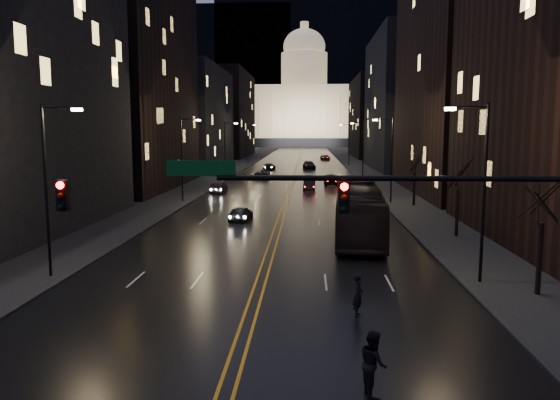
# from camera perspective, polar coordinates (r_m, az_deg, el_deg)

# --- Properties ---
(ground) EXTENTS (900.00, 900.00, 0.00)m
(ground) POSITION_cam_1_polar(r_m,az_deg,el_deg) (18.84, -4.76, -16.81)
(ground) COLOR black
(ground) RESTS_ON ground
(road) EXTENTS (20.00, 320.00, 0.02)m
(road) POSITION_cam_1_polar(r_m,az_deg,el_deg) (147.24, 2.07, 4.35)
(road) COLOR black
(road) RESTS_ON ground
(sidewalk_left) EXTENTS (8.00, 320.00, 0.16)m
(sidewalk_left) POSITION_cam_1_polar(r_m,az_deg,el_deg) (148.13, -3.37, 4.38)
(sidewalk_left) COLOR black
(sidewalk_left) RESTS_ON ground
(sidewalk_right) EXTENTS (8.00, 320.00, 0.16)m
(sidewalk_right) POSITION_cam_1_polar(r_m,az_deg,el_deg) (147.68, 7.52, 4.32)
(sidewalk_right) COLOR black
(sidewalk_right) RESTS_ON ground
(center_line) EXTENTS (0.62, 320.00, 0.01)m
(center_line) POSITION_cam_1_polar(r_m,az_deg,el_deg) (147.24, 2.07, 4.35)
(center_line) COLOR orange
(center_line) RESTS_ON road
(building_left_mid) EXTENTS (12.00, 30.00, 28.00)m
(building_left_mid) POSITION_cam_1_polar(r_m,az_deg,el_deg) (75.04, -15.52, 11.90)
(building_left_mid) COLOR black
(building_left_mid) RESTS_ON ground
(building_left_far) EXTENTS (12.00, 34.00, 20.00)m
(building_left_far) POSITION_cam_1_polar(r_m,az_deg,el_deg) (111.53, -9.21, 8.43)
(building_left_far) COLOR black
(building_left_far) RESTS_ON ground
(building_left_dist) EXTENTS (12.00, 40.00, 24.00)m
(building_left_dist) POSITION_cam_1_polar(r_m,az_deg,el_deg) (158.81, -5.54, 8.86)
(building_left_dist) COLOR black
(building_left_dist) RESTS_ON ground
(building_right_tall) EXTENTS (12.00, 30.00, 38.00)m
(building_right_tall) POSITION_cam_1_polar(r_m,az_deg,el_deg) (70.47, 19.05, 16.18)
(building_right_tall) COLOR black
(building_right_tall) RESTS_ON ground
(building_right_mid) EXTENTS (12.00, 34.00, 26.00)m
(building_right_mid) POSITION_cam_1_polar(r_m,az_deg,el_deg) (110.73, 12.86, 9.91)
(building_right_mid) COLOR black
(building_right_mid) RESTS_ON ground
(building_right_dist) EXTENTS (12.00, 40.00, 22.00)m
(building_right_dist) POSITION_cam_1_polar(r_m,az_deg,el_deg) (158.16, 9.86, 8.43)
(building_right_dist) COLOR black
(building_right_dist) RESTS_ON ground
(mountain_ridge) EXTENTS (520.00, 60.00, 130.00)m
(mountain_ridge) POSITION_cam_1_polar(r_m,az_deg,el_deg) (402.90, 8.64, 15.44)
(mountain_ridge) COLOR black
(mountain_ridge) RESTS_ON ground
(capitol) EXTENTS (90.00, 50.00, 58.50)m
(capitol) POSITION_cam_1_polar(r_m,az_deg,el_deg) (267.20, 2.52, 9.36)
(capitol) COLOR black
(capitol) RESTS_ON ground
(traffic_signal) EXTENTS (17.29, 0.45, 7.00)m
(traffic_signal) POSITION_cam_1_polar(r_m,az_deg,el_deg) (17.57, 14.52, -1.38)
(traffic_signal) COLOR black
(traffic_signal) RESTS_ON ground
(streetlamp_right_near) EXTENTS (2.13, 0.25, 9.00)m
(streetlamp_right_near) POSITION_cam_1_polar(r_m,az_deg,el_deg) (28.43, 20.23, 1.61)
(streetlamp_right_near) COLOR black
(streetlamp_right_near) RESTS_ON ground
(streetlamp_left_near) EXTENTS (2.13, 0.25, 9.00)m
(streetlamp_left_near) POSITION_cam_1_polar(r_m,az_deg,el_deg) (30.19, -22.96, 1.79)
(streetlamp_left_near) COLOR black
(streetlamp_left_near) RESTS_ON ground
(streetlamp_right_mid) EXTENTS (2.13, 0.25, 9.00)m
(streetlamp_right_mid) POSITION_cam_1_polar(r_m,az_deg,el_deg) (57.70, 11.43, 4.60)
(streetlamp_right_mid) COLOR black
(streetlamp_right_mid) RESTS_ON ground
(streetlamp_left_mid) EXTENTS (2.13, 0.25, 9.00)m
(streetlamp_left_mid) POSITION_cam_1_polar(r_m,az_deg,el_deg) (58.59, -10.06, 4.67)
(streetlamp_left_mid) COLOR black
(streetlamp_left_mid) RESTS_ON ground
(streetlamp_right_far) EXTENTS (2.13, 0.25, 9.00)m
(streetlamp_right_far) POSITION_cam_1_polar(r_m,az_deg,el_deg) (87.47, 8.56, 5.55)
(streetlamp_right_far) COLOR black
(streetlamp_right_far) RESTS_ON ground
(streetlamp_left_far) EXTENTS (2.13, 0.25, 9.00)m
(streetlamp_left_far) POSITION_cam_1_polar(r_m,az_deg,el_deg) (88.06, -5.65, 5.61)
(streetlamp_left_far) COLOR black
(streetlamp_left_far) RESTS_ON ground
(streetlamp_right_dist) EXTENTS (2.13, 0.25, 9.00)m
(streetlamp_right_dist) POSITION_cam_1_polar(r_m,az_deg,el_deg) (117.36, 7.15, 6.01)
(streetlamp_right_dist) COLOR black
(streetlamp_right_dist) RESTS_ON ground
(streetlamp_left_dist) EXTENTS (2.13, 0.25, 9.00)m
(streetlamp_left_dist) POSITION_cam_1_polar(r_m,az_deg,el_deg) (117.79, -3.46, 6.06)
(streetlamp_left_dist) COLOR black
(streetlamp_left_dist) RESTS_ON ground
(tree_right_near) EXTENTS (2.40, 2.40, 6.65)m
(tree_right_near) POSITION_cam_1_polar(r_m,az_deg,el_deg) (27.37, 25.79, -0.05)
(tree_right_near) COLOR black
(tree_right_near) RESTS_ON ground
(tree_right_mid) EXTENTS (2.40, 2.40, 6.65)m
(tree_right_mid) POSITION_cam_1_polar(r_m,az_deg,el_deg) (40.56, 18.17, 2.49)
(tree_right_mid) COLOR black
(tree_right_mid) RESTS_ON ground
(tree_right_far) EXTENTS (2.40, 2.40, 6.65)m
(tree_right_far) POSITION_cam_1_polar(r_m,az_deg,el_deg) (56.13, 13.92, 3.89)
(tree_right_far) COLOR black
(tree_right_far) RESTS_ON ground
(bus) EXTENTS (3.98, 13.58, 3.73)m
(bus) POSITION_cam_1_polar(r_m,az_deg,el_deg) (38.69, 8.27, -1.40)
(bus) COLOR black
(bus) RESTS_ON ground
(oncoming_car_a) EXTENTS (1.97, 4.04, 1.33)m
(oncoming_car_a) POSITION_cam_1_polar(r_m,az_deg,el_deg) (46.24, -4.14, -1.43)
(oncoming_car_a) COLOR black
(oncoming_car_a) RESTS_ON ground
(oncoming_car_b) EXTENTS (1.71, 4.12, 1.32)m
(oncoming_car_b) POSITION_cam_1_polar(r_m,az_deg,el_deg) (66.73, -6.41, 1.25)
(oncoming_car_b) COLOR black
(oncoming_car_b) RESTS_ON ground
(oncoming_car_c) EXTENTS (2.27, 4.82, 1.33)m
(oncoming_car_c) POSITION_cam_1_polar(r_m,az_deg,el_deg) (88.47, -1.88, 2.78)
(oncoming_car_c) COLOR black
(oncoming_car_c) RESTS_ON ground
(oncoming_car_d) EXTENTS (2.44, 4.87, 1.36)m
(oncoming_car_d) POSITION_cam_1_polar(r_m,az_deg,el_deg) (104.84, -1.14, 3.50)
(oncoming_car_d) COLOR black
(oncoming_car_d) RESTS_ON ground
(receding_car_a) EXTENTS (1.60, 4.17, 1.36)m
(receding_car_a) POSITION_cam_1_polar(r_m,az_deg,el_deg) (69.26, 3.08, 1.51)
(receding_car_a) COLOR black
(receding_car_a) RESTS_ON ground
(receding_car_b) EXTENTS (2.03, 4.72, 1.59)m
(receding_car_b) POSITION_cam_1_polar(r_m,az_deg,el_deg) (76.78, 5.35, 2.15)
(receding_car_b) COLOR black
(receding_car_b) RESTS_ON ground
(receding_car_c) EXTENTS (2.86, 5.57, 1.55)m
(receding_car_c) POSITION_cam_1_polar(r_m,az_deg,el_deg) (107.73, 3.06, 3.65)
(receding_car_c) COLOR black
(receding_car_c) RESTS_ON ground
(receding_car_d) EXTENTS (2.47, 4.96, 1.35)m
(receding_car_d) POSITION_cam_1_polar(r_m,az_deg,el_deg) (141.17, 4.73, 4.47)
(receding_car_d) COLOR black
(receding_car_d) RESTS_ON ground
(pedestrian_a) EXTENTS (0.55, 0.73, 1.83)m
(pedestrian_a) POSITION_cam_1_polar(r_m,az_deg,el_deg) (23.14, 8.15, -9.78)
(pedestrian_a) COLOR black
(pedestrian_a) RESTS_ON ground
(pedestrian_b) EXTENTS (0.68, 1.02, 1.94)m
(pedestrian_b) POSITION_cam_1_polar(r_m,az_deg,el_deg) (16.76, 9.73, -16.42)
(pedestrian_b) COLOR black
(pedestrian_b) RESTS_ON ground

